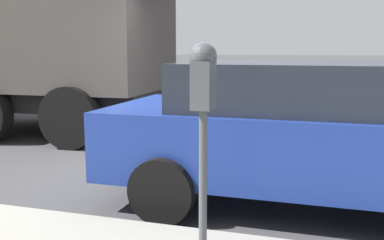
% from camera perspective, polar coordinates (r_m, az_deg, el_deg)
% --- Properties ---
extents(ground_plane, '(220.00, 220.00, 0.00)m').
position_cam_1_polar(ground_plane, '(6.11, 0.76, -6.57)').
color(ground_plane, '#424244').
extents(parking_meter, '(0.21, 0.19, 1.54)m').
position_cam_1_polar(parking_meter, '(3.17, 1.45, 3.24)').
color(parking_meter, '#4C5156').
rests_on(parking_meter, sidewalk).
extents(car_blue, '(2.11, 4.29, 1.51)m').
position_cam_1_polar(car_blue, '(4.84, 14.74, -1.33)').
color(car_blue, navy).
rests_on(car_blue, ground_plane).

